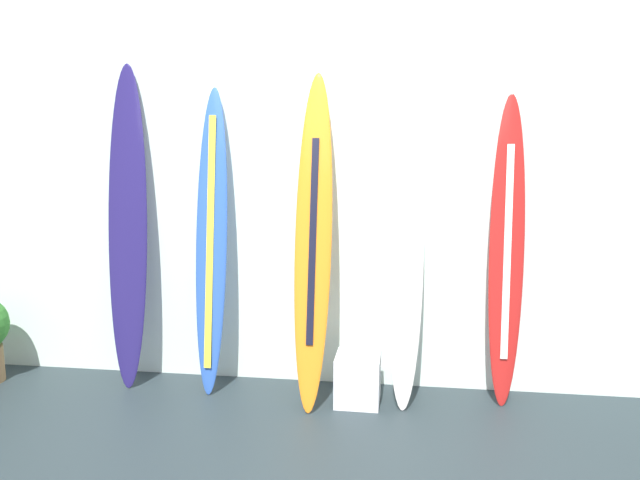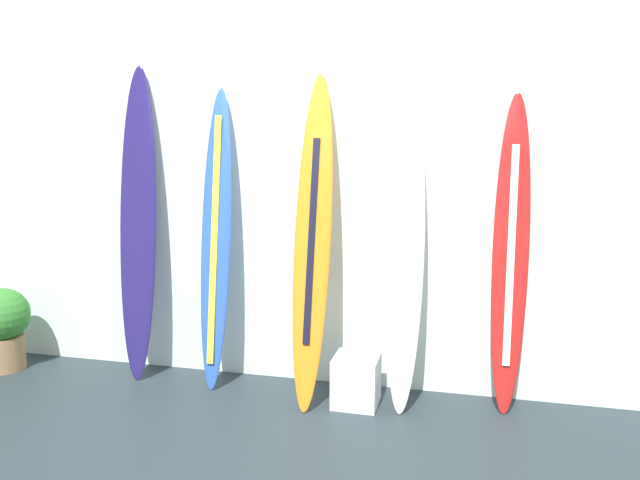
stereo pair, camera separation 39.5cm
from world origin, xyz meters
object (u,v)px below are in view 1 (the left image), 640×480
(surfboard_cobalt, at_px, (211,244))
(surfboard_crimson, at_px, (507,252))
(surfboard_sunset, at_px, (313,243))
(display_block_left, at_px, (358,379))
(surfboard_ivory, at_px, (406,260))
(surfboard_navy, at_px, (128,228))

(surfboard_cobalt, distance_m, surfboard_crimson, 1.95)
(surfboard_sunset, height_order, display_block_left, surfboard_sunset)
(display_block_left, bearing_deg, surfboard_ivory, 16.81)
(surfboard_cobalt, xyz_separation_m, surfboard_crimson, (1.95, 0.05, -0.01))
(surfboard_cobalt, relative_size, display_block_left, 6.37)
(display_block_left, bearing_deg, surfboard_navy, 174.85)
(surfboard_cobalt, bearing_deg, surfboard_navy, 177.43)
(surfboard_ivory, bearing_deg, display_block_left, -163.19)
(surfboard_navy, relative_size, surfboard_crimson, 1.11)
(surfboard_navy, bearing_deg, surfboard_cobalt, -2.57)
(surfboard_cobalt, bearing_deg, surfboard_sunset, -8.36)
(surfboard_navy, bearing_deg, surfboard_ivory, -1.66)
(surfboard_navy, height_order, surfboard_crimson, surfboard_navy)
(surfboard_navy, xyz_separation_m, surfboard_cobalt, (0.61, -0.03, -0.10))
(surfboard_sunset, xyz_separation_m, display_block_left, (0.30, -0.01, -0.90))
(surfboard_cobalt, xyz_separation_m, surfboard_ivory, (1.31, -0.03, -0.07))
(surfboard_ivory, bearing_deg, surfboard_crimson, 6.75)
(surfboard_cobalt, bearing_deg, surfboard_crimson, 1.40)
(surfboard_navy, xyz_separation_m, surfboard_ivory, (1.92, -0.06, -0.17))
(surfboard_navy, relative_size, surfboard_ivory, 1.15)
(surfboard_ivory, xyz_separation_m, surfboard_crimson, (0.64, 0.08, 0.06))
(surfboard_cobalt, relative_size, surfboard_sunset, 0.96)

